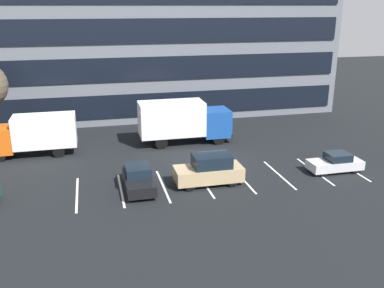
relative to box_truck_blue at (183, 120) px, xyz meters
name	(u,v)px	position (x,y,z in m)	size (l,w,h in m)	color
ground_plane	(211,165)	(0.88, -5.86, -2.09)	(120.00, 120.00, 0.00)	black
office_building	(166,12)	(0.88, 12.09, 8.71)	(35.93, 10.17, 21.60)	slate
lot_markings	(223,180)	(0.88, -8.77, -2.09)	(19.74, 5.40, 0.01)	silver
box_truck_blue	(183,120)	(0.00, 0.00, 0.00)	(8.01, 2.65, 3.71)	#194799
box_truck_orange	(34,133)	(-12.25, -0.28, -0.27)	(6.98, 2.31, 3.24)	#D85914
sedan_silver	(335,163)	(9.29, -9.12, -1.43)	(3.89, 1.63, 1.39)	silver
sedan_black	(138,179)	(-4.95, -8.85, -1.36)	(1.80, 4.30, 1.54)	black
suv_tan	(209,170)	(-0.21, -9.14, -1.09)	(4.56, 1.93, 2.06)	tan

